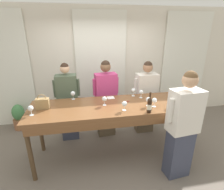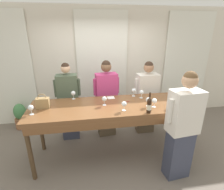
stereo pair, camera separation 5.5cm
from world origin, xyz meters
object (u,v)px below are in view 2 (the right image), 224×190
at_px(tasting_bar, 113,110).
at_px(wine_glass_front_right, 134,91).
at_px(wine_glass_center_left, 148,100).
at_px(wine_glass_center_mid, 142,92).
at_px(wine_glass_front_left, 104,99).
at_px(wine_glass_back_mid, 186,95).
at_px(handbag, 43,103).
at_px(wine_glass_back_left, 124,104).
at_px(wine_glass_near_host, 31,108).
at_px(guest_cream_sweater, 146,98).
at_px(wine_glass_back_right, 73,93).
at_px(wine_bottle, 149,105).
at_px(potted_plant, 21,116).
at_px(wine_glass_center_right, 172,101).
at_px(host_pouring, 182,128).
at_px(guest_olive_jacket, 69,102).
at_px(guest_pink_top, 107,99).
at_px(wine_glass_front_mid, 154,101).

bearing_deg(tasting_bar, wine_glass_front_right, 38.67).
distance_m(wine_glass_center_left, wine_glass_center_mid, 0.38).
distance_m(wine_glass_front_left, wine_glass_back_mid, 1.50).
bearing_deg(handbag, wine_glass_back_left, -13.34).
bearing_deg(wine_glass_near_host, tasting_bar, 5.81).
bearing_deg(guest_cream_sweater, handbag, -162.14).
height_order(wine_glass_front_left, wine_glass_back_right, same).
relative_size(wine_bottle, wine_glass_back_mid, 2.13).
xyz_separation_m(wine_glass_back_right, guest_cream_sweater, (1.56, 0.34, -0.33)).
bearing_deg(potted_plant, handbag, -55.57).
relative_size(wine_glass_center_right, host_pouring, 0.09).
xyz_separation_m(wine_glass_back_right, guest_olive_jacket, (-0.13, 0.34, -0.32)).
bearing_deg(guest_cream_sweater, guest_pink_top, -180.00).
bearing_deg(wine_glass_front_mid, guest_pink_top, 126.74).
bearing_deg(wine_glass_near_host, handbag, 59.47).
relative_size(wine_glass_back_mid, host_pouring, 0.09).
bearing_deg(wine_bottle, guest_pink_top, 115.22).
xyz_separation_m(wine_glass_near_host, guest_cream_sweater, (2.18, 0.88, -0.33)).
bearing_deg(wine_glass_center_left, wine_glass_back_left, -167.31).
bearing_deg(guest_pink_top, wine_bottle, -64.78).
bearing_deg(wine_glass_back_mid, host_pouring, -122.47).
height_order(wine_glass_front_right, wine_glass_back_right, same).
bearing_deg(wine_glass_center_right, wine_glass_near_host, 177.38).
relative_size(wine_glass_front_right, wine_glass_back_right, 1.00).
relative_size(wine_glass_center_mid, wine_glass_center_right, 1.00).
bearing_deg(potted_plant, host_pouring, -33.71).
xyz_separation_m(wine_glass_front_right, wine_glass_center_right, (0.47, -0.61, 0.00)).
height_order(wine_glass_center_right, potted_plant, wine_glass_center_right).
height_order(tasting_bar, wine_glass_back_left, wine_glass_back_left).
relative_size(wine_glass_front_right, wine_glass_center_right, 1.00).
distance_m(wine_glass_back_left, wine_glass_back_mid, 1.23).
relative_size(wine_glass_front_mid, wine_glass_back_right, 1.00).
bearing_deg(host_pouring, wine_glass_back_right, 147.44).
relative_size(guest_pink_top, potted_plant, 2.71).
height_order(wine_glass_front_mid, host_pouring, host_pouring).
relative_size(wine_glass_back_mid, wine_glass_near_host, 1.00).
bearing_deg(wine_glass_center_mid, guest_olive_jacket, 160.84).
distance_m(wine_glass_back_right, host_pouring, 1.95).
distance_m(wine_glass_back_mid, guest_olive_jacket, 2.31).
relative_size(handbag, wine_glass_center_mid, 1.59).
bearing_deg(wine_glass_front_mid, wine_glass_front_right, 109.77).
bearing_deg(wine_glass_front_right, guest_olive_jacket, 164.00).
bearing_deg(wine_glass_center_right, wine_glass_center_left, 162.89).
bearing_deg(wine_glass_back_right, potted_plant, 144.94).
relative_size(wine_glass_center_left, guest_olive_jacket, 0.09).
height_order(wine_bottle, guest_pink_top, guest_pink_top).
relative_size(wine_glass_back_right, wine_glass_near_host, 1.00).
relative_size(wine_glass_front_mid, wine_glass_center_right, 1.00).
bearing_deg(wine_glass_front_mid, wine_glass_back_left, -174.79).
bearing_deg(guest_pink_top, guest_cream_sweater, 0.00).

